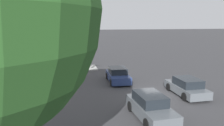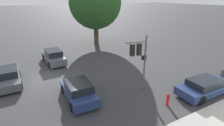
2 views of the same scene
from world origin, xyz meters
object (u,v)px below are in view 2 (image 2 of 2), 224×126
object	(u,v)px
crossing_car_2	(8,77)
fire_hydrant	(168,99)
street_tree	(95,3)
traffic_signal	(139,54)
crossing_car_0	(54,57)
parked_car_0	(205,87)
crossing_car_1	(79,91)

from	to	relation	value
crossing_car_2	fire_hydrant	size ratio (longest dim) A/B	4.56
street_tree	traffic_signal	size ratio (longest dim) A/B	2.22
traffic_signal	fire_hydrant	bearing A→B (deg)	-155.72
street_tree	crossing_car_0	size ratio (longest dim) A/B	2.25
crossing_car_0	parked_car_0	size ratio (longest dim) A/B	0.95
street_tree	parked_car_0	world-z (taller)	street_tree
street_tree	crossing_car_1	xyz separation A→B (m)	(13.96, -7.63, -5.55)
traffic_signal	parked_car_0	world-z (taller)	traffic_signal
crossing_car_1	crossing_car_2	bearing A→B (deg)	43.82
street_tree	crossing_car_0	bearing A→B (deg)	-55.34
crossing_car_0	street_tree	bearing A→B (deg)	-58.59
traffic_signal	crossing_car_2	size ratio (longest dim) A/B	1.08
crossing_car_1	fire_hydrant	world-z (taller)	crossing_car_1
crossing_car_2	parked_car_0	distance (m)	16.22
crossing_car_1	crossing_car_2	distance (m)	6.87
crossing_car_0	crossing_car_2	bearing A→B (deg)	124.75
crossing_car_1	crossing_car_2	world-z (taller)	crossing_car_2
traffic_signal	parked_car_0	bearing A→B (deg)	-113.15
traffic_signal	crossing_car_2	bearing A→B (deg)	67.63
crossing_car_0	fire_hydrant	bearing A→B (deg)	-160.48
parked_car_0	crossing_car_1	bearing A→B (deg)	156.96
crossing_car_2	parked_car_0	world-z (taller)	crossing_car_2
crossing_car_0	crossing_car_1	world-z (taller)	crossing_car_0
traffic_signal	fire_hydrant	xyz separation A→B (m)	(2.75, 0.62, -2.64)
crossing_car_1	street_tree	bearing A→B (deg)	-26.95
parked_car_0	fire_hydrant	xyz separation A→B (m)	(-0.22, -3.67, -0.13)
crossing_car_0	parked_car_0	world-z (taller)	crossing_car_0
crossing_car_2	parked_car_0	size ratio (longest dim) A/B	0.88
street_tree	crossing_car_2	bearing A→B (deg)	-54.07
traffic_signal	crossing_car_1	world-z (taller)	traffic_signal
crossing_car_0	parked_car_0	distance (m)	15.46
crossing_car_0	fire_hydrant	distance (m)	13.48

